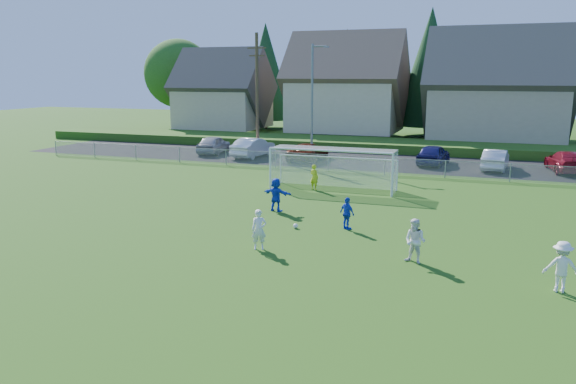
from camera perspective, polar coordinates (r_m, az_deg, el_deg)
name	(u,v)px	position (r m, az deg, el deg)	size (l,w,h in m)	color
ground	(208,279)	(19.24, -8.18, -8.73)	(160.00, 160.00, 0.00)	#193D0C
asphalt_lot	(372,161)	(44.70, 8.49, 3.09)	(60.00, 60.00, 0.00)	black
grass_embankment	(388,145)	(51.96, 10.15, 4.69)	(70.00, 6.00, 0.80)	#1E420F
soccer_ball	(295,226)	(25.02, 0.76, -3.47)	(0.22, 0.22, 0.22)	white
player_white_a	(259,230)	(21.93, -2.96, -3.84)	(0.58, 0.38, 1.59)	silver
player_white_b	(415,241)	(20.84, 12.79, -4.90)	(0.80, 0.62, 1.65)	silver
player_white_c	(562,267)	(19.67, 26.03, -6.84)	(1.07, 0.61, 1.65)	silver
player_blue_a	(347,213)	(24.86, 6.03, -2.17)	(0.85, 0.35, 1.45)	#143BC3
player_blue_b	(276,195)	(28.02, -1.22, -0.26)	(1.56, 0.50, 1.68)	#143BC3
goalkeeper	(314,177)	(33.22, 2.68, 1.52)	(0.56, 0.37, 1.53)	#CBDB19
car_a	(214,144)	(49.12, -7.56, 4.82)	(1.85, 4.60, 1.57)	#919398
car_b	(253,147)	(46.61, -3.56, 4.54)	(1.69, 4.84, 1.60)	white
car_c	(308,152)	(44.69, 2.07, 4.10)	(2.30, 5.00, 1.39)	#541909
car_e	(433,155)	(43.94, 14.55, 3.71)	(1.84, 4.57, 1.56)	#16164F
car_f	(495,160)	(42.95, 20.32, 3.11)	(1.55, 4.46, 1.47)	silver
car_g	(567,162)	(43.81, 26.45, 2.78)	(2.09, 5.15, 1.49)	maroon
soccer_goal	(334,162)	(33.43, 4.68, 3.05)	(7.42, 1.90, 2.50)	white
chainlink_fence	(356,164)	(39.29, 6.93, 2.85)	(52.06, 0.06, 1.20)	gray
streetlight	(313,99)	(43.87, 2.52, 9.39)	(1.38, 0.18, 9.00)	slate
utility_pole	(257,94)	(46.54, -3.15, 9.90)	(1.60, 0.26, 10.00)	#473321
houses_row	(424,68)	(58.69, 13.62, 12.13)	(53.90, 11.45, 13.27)	tan
tree_row	(421,73)	(65.03, 13.40, 11.71)	(65.98, 12.36, 13.80)	#382616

